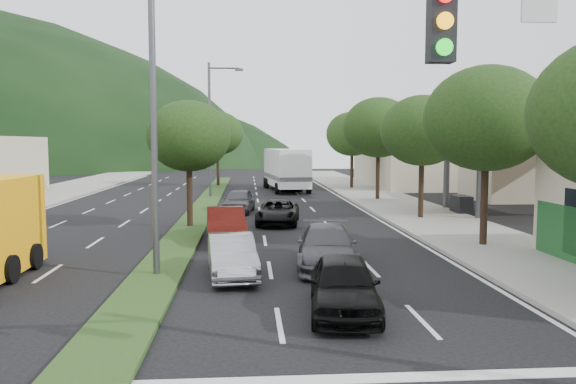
{
  "coord_description": "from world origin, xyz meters",
  "views": [
    {
      "loc": [
        2.81,
        -9.14,
        4.1
      ],
      "look_at": [
        4.5,
        14.41,
        2.04
      ],
      "focal_mm": 35.0,
      "sensor_mm": 36.0,
      "label": 1
    }
  ],
  "objects": [
    {
      "name": "car_queue_b",
      "position": [
        5.4,
        9.0,
        0.68
      ],
      "size": [
        2.42,
        4.9,
        1.37
      ],
      "primitive_type": "imported",
      "rotation": [
        0.0,
        0.0,
        -0.11
      ],
      "color": "#434347",
      "rests_on": "ground"
    },
    {
      "name": "bldg_right_far",
      "position": [
        19.5,
        44.0,
        2.6
      ],
      "size": [
        10.0,
        16.0,
        5.2
      ],
      "primitive_type": "cube",
      "color": "beige",
      "rests_on": "ground"
    },
    {
      "name": "sidewalk_right",
      "position": [
        12.5,
        25.0,
        0.07
      ],
      "size": [
        5.0,
        90.0,
        0.15
      ],
      "primitive_type": "cube",
      "color": "gray",
      "rests_on": "ground"
    },
    {
      "name": "tree_med_near",
      "position": [
        0.0,
        18.0,
        4.43
      ],
      "size": [
        4.0,
        4.0,
        6.02
      ],
      "color": "black",
      "rests_on": "median"
    },
    {
      "name": "tree_r_c",
      "position": [
        12.0,
        20.0,
        4.75
      ],
      "size": [
        4.4,
        4.4,
        6.48
      ],
      "color": "black",
      "rests_on": "sidewalk_right"
    },
    {
      "name": "motorhome",
      "position": [
        6.09,
        39.12,
        1.9
      ],
      "size": [
        3.75,
        9.53,
        3.57
      ],
      "rotation": [
        0.0,
        0.0,
        0.1
      ],
      "color": "white",
      "rests_on": "ground"
    },
    {
      "name": "tree_r_d",
      "position": [
        12.0,
        30.0,
        5.18
      ],
      "size": [
        5.0,
        5.0,
        7.17
      ],
      "color": "black",
      "rests_on": "sidewalk_right"
    },
    {
      "name": "tree_r_b",
      "position": [
        12.0,
        12.0,
        5.04
      ],
      "size": [
        4.8,
        4.8,
        6.94
      ],
      "color": "black",
      "rests_on": "sidewalk_right"
    },
    {
      "name": "car_queue_e",
      "position": [
        2.26,
        24.03,
        0.69
      ],
      "size": [
        2.14,
        4.24,
        1.39
      ],
      "primitive_type": "imported",
      "rotation": [
        0.0,
        0.0,
        -0.13
      ],
      "color": "#48484D",
      "rests_on": "ground"
    },
    {
      "name": "streetlight_mid",
      "position": [
        0.21,
        33.0,
        5.58
      ],
      "size": [
        2.6,
        0.25,
        10.0
      ],
      "color": "#47494C",
      "rests_on": "ground"
    },
    {
      "name": "car_queue_d",
      "position": [
        4.32,
        19.03,
        0.61
      ],
      "size": [
        2.55,
        4.6,
        1.22
      ],
      "primitive_type": "imported",
      "rotation": [
        0.0,
        0.0,
        -0.12
      ],
      "color": "black",
      "rests_on": "ground"
    },
    {
      "name": "tree_r_e",
      "position": [
        12.0,
        40.0,
        4.89
      ],
      "size": [
        4.6,
        4.6,
        6.71
      ],
      "color": "black",
      "rests_on": "sidewalk_right"
    },
    {
      "name": "tree_med_far",
      "position": [
        0.0,
        44.0,
        5.01
      ],
      "size": [
        4.8,
        4.8,
        6.94
      ],
      "color": "black",
      "rests_on": "median"
    },
    {
      "name": "car_queue_c",
      "position": [
        1.88,
        14.03,
        0.72
      ],
      "size": [
        1.89,
        4.47,
        1.43
      ],
      "primitive_type": "imported",
      "rotation": [
        0.0,
        0.0,
        0.09
      ],
      "color": "#430F0B",
      "rests_on": "ground"
    },
    {
      "name": "streetlight_near",
      "position": [
        0.21,
        8.0,
        5.58
      ],
      "size": [
        2.6,
        0.25,
        10.0
      ],
      "color": "#47494C",
      "rests_on": "ground"
    },
    {
      "name": "car_queue_a",
      "position": [
        5.1,
        4.0,
        0.69
      ],
      "size": [
        2.07,
        4.2,
        1.38
      ],
      "primitive_type": "imported",
      "rotation": [
        0.0,
        0.0,
        -0.11
      ],
      "color": "black",
      "rests_on": "ground"
    },
    {
      "name": "median",
      "position": [
        0.0,
        28.0,
        0.06
      ],
      "size": [
        1.6,
        56.0,
        0.12
      ],
      "primitive_type": "cube",
      "color": "#253D16",
      "rests_on": "ground"
    },
    {
      "name": "car_queue_f",
      "position": [
        6.57,
        39.32,
        0.73
      ],
      "size": [
        2.45,
        5.19,
        1.46
      ],
      "primitive_type": "imported",
      "rotation": [
        0.0,
        0.0,
        -0.08
      ],
      "color": "black",
      "rests_on": "ground"
    },
    {
      "name": "gas_canopy",
      "position": [
        19.0,
        22.0,
        4.65
      ],
      "size": [
        12.2,
        8.2,
        5.25
      ],
      "color": "silver",
      "rests_on": "ground"
    },
    {
      "name": "sedan_silver",
      "position": [
        2.3,
        7.89,
        0.64
      ],
      "size": [
        1.76,
        4.02,
        1.28
      ],
      "primitive_type": "imported",
      "rotation": [
        0.0,
        0.0,
        0.1
      ],
      "color": "#9C9EA3",
      "rests_on": "ground"
    }
  ]
}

